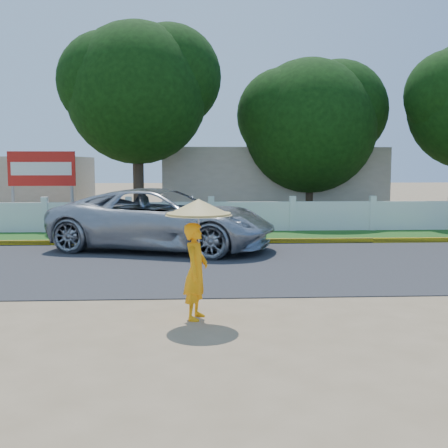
% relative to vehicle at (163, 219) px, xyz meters
% --- Properties ---
extents(ground, '(120.00, 120.00, 0.00)m').
position_rel_vehicle_xyz_m(ground, '(1.51, -6.99, -0.90)').
color(ground, '#9E8460').
rests_on(ground, ground).
extents(road, '(60.00, 7.00, 0.02)m').
position_rel_vehicle_xyz_m(road, '(1.51, -2.49, -0.89)').
color(road, '#38383A').
rests_on(road, ground).
extents(grass_verge, '(60.00, 3.50, 0.03)m').
position_rel_vehicle_xyz_m(grass_verge, '(1.51, 2.76, -0.88)').
color(grass_verge, '#2D601E').
rests_on(grass_verge, ground).
extents(curb, '(40.00, 0.18, 0.16)m').
position_rel_vehicle_xyz_m(curb, '(1.51, 1.06, -0.82)').
color(curb, yellow).
rests_on(curb, ground).
extents(fence, '(40.00, 0.10, 1.10)m').
position_rel_vehicle_xyz_m(fence, '(1.51, 4.21, -0.35)').
color(fence, silver).
rests_on(fence, ground).
extents(building_near, '(10.00, 6.00, 3.20)m').
position_rel_vehicle_xyz_m(building_near, '(4.51, 11.01, 0.70)').
color(building_near, '#B7AD99').
rests_on(building_near, ground).
extents(building_far, '(8.00, 5.00, 2.80)m').
position_rel_vehicle_xyz_m(building_far, '(-8.49, 12.01, 0.50)').
color(building_far, '#B7AD99').
rests_on(building_far, ground).
extents(vehicle, '(7.04, 4.80, 1.79)m').
position_rel_vehicle_xyz_m(vehicle, '(0.00, 0.00, 0.00)').
color(vehicle, '#A8ABB0').
rests_on(vehicle, ground).
extents(monk_with_parasol, '(1.08, 1.08, 1.96)m').
position_rel_vehicle_xyz_m(monk_with_parasol, '(0.96, -7.28, 0.38)').
color(monk_with_parasol, '#FF9C0D').
rests_on(monk_with_parasol, ground).
extents(billboard, '(2.50, 0.13, 2.95)m').
position_rel_vehicle_xyz_m(billboard, '(-4.85, 5.31, 1.25)').
color(billboard, gray).
rests_on(billboard, ground).
extents(tree_row, '(35.27, 7.27, 8.86)m').
position_rel_vehicle_xyz_m(tree_row, '(6.76, 7.35, 4.01)').
color(tree_row, '#473828').
rests_on(tree_row, ground).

